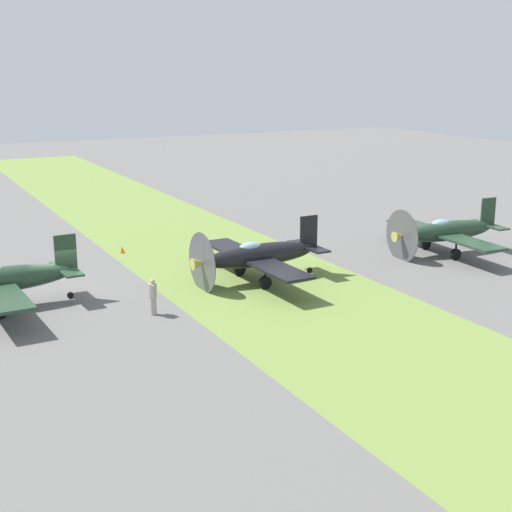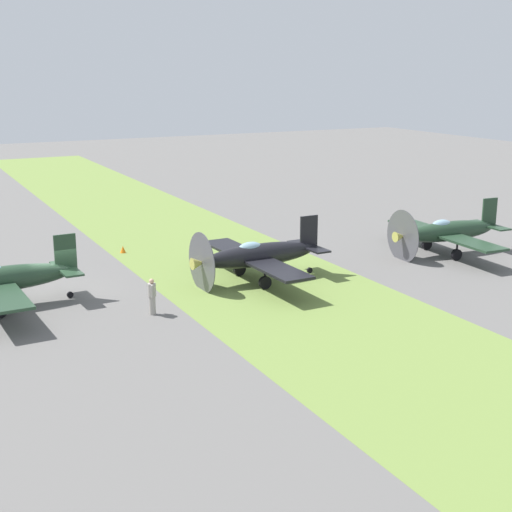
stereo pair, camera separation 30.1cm
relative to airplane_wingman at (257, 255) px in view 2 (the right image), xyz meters
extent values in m
plane|color=#605E5B|center=(2.19, 10.11, -1.43)|extent=(160.00, 160.00, 0.00)
cube|color=olive|center=(2.19, -0.07, -1.43)|extent=(120.00, 11.00, 0.01)
ellipsoid|color=#233D28|center=(1.44, 12.87, 0.00)|extent=(1.53, 6.78, 1.23)
cube|color=#233D28|center=(1.58, 9.80, 0.89)|extent=(0.15, 1.09, 1.88)
cube|color=#233D28|center=(1.58, 9.80, 0.10)|extent=(3.21, 1.03, 0.10)
cylinder|color=black|center=(-0.01, 13.30, -1.10)|extent=(0.25, 0.68, 0.67)
cylinder|color=black|center=(1.59, 9.70, -1.28)|extent=(0.13, 0.32, 0.32)
ellipsoid|color=black|center=(0.00, -0.16, 0.01)|extent=(1.44, 6.79, 1.23)
cube|color=black|center=(-0.01, 0.24, -0.14)|extent=(9.58, 1.98, 0.14)
cube|color=black|center=(0.10, -3.23, 0.90)|extent=(0.13, 1.10, 1.89)
cube|color=black|center=(0.10, -3.23, 0.11)|extent=(3.20, 0.99, 0.10)
cone|color=#B7B24C|center=(-0.11, 3.47, 0.01)|extent=(0.66, 0.71, 0.64)
cylinder|color=#4C4C51|center=(-0.10, 3.27, 0.01)|extent=(3.18, 0.14, 3.18)
ellipsoid|color=#8CB2C6|center=(-0.01, 0.44, 0.44)|extent=(0.74, 1.41, 0.70)
cylinder|color=black|center=(-1.45, 0.30, -1.10)|extent=(0.24, 0.68, 0.68)
cylinder|color=black|center=(-1.45, 0.30, -0.62)|extent=(0.12, 0.12, 0.95)
cylinder|color=black|center=(1.43, 0.39, -1.10)|extent=(0.24, 0.68, 0.68)
cylinder|color=black|center=(1.43, 0.39, -0.62)|extent=(0.12, 0.12, 0.95)
cylinder|color=black|center=(0.10, -3.33, -1.28)|extent=(0.13, 0.32, 0.32)
ellipsoid|color=#233D28|center=(-0.01, -13.18, 0.00)|extent=(1.53, 6.78, 1.23)
cube|color=#233D28|center=(0.01, -12.78, -0.15)|extent=(9.57, 2.12, 0.14)
cube|color=#233D28|center=(-0.15, -16.24, 0.89)|extent=(0.15, 1.09, 1.88)
cube|color=#233D28|center=(-0.15, -16.24, 0.10)|extent=(3.21, 1.03, 0.10)
cone|color=#B7B24C|center=(0.15, -9.57, 0.00)|extent=(0.66, 0.72, 0.63)
cylinder|color=#4C4C51|center=(0.14, -9.76, 0.00)|extent=(3.17, 0.18, 3.17)
ellipsoid|color=#8CB2C6|center=(0.01, -12.58, 0.43)|extent=(0.76, 1.42, 0.69)
cylinder|color=black|center=(-1.42, -12.62, -1.10)|extent=(0.25, 0.68, 0.67)
cylinder|color=black|center=(-1.42, -12.62, -0.62)|extent=(0.12, 0.12, 0.95)
cylinder|color=black|center=(1.44, -12.75, -1.10)|extent=(0.25, 0.68, 0.67)
cylinder|color=black|center=(1.44, -12.75, -0.62)|extent=(0.12, 0.12, 0.95)
cylinder|color=black|center=(-0.16, -16.34, -1.28)|extent=(0.13, 0.32, 0.32)
cylinder|color=#9E998E|center=(-2.70, 6.87, -0.99)|extent=(0.30, 0.30, 0.88)
cylinder|color=#9E998E|center=(-2.70, 6.87, -0.24)|extent=(0.38, 0.38, 0.62)
sphere|color=tan|center=(-2.70, 6.87, 0.18)|extent=(0.23, 0.23, 0.23)
cylinder|color=#9E998E|center=(-2.45, 6.79, -0.24)|extent=(0.11, 0.11, 0.59)
cylinder|color=#9E998E|center=(-2.95, 6.95, -0.24)|extent=(0.11, 0.11, 0.59)
cone|color=orange|center=(9.33, 4.62, -1.21)|extent=(0.36, 0.36, 0.44)
camera|label=1|loc=(-33.79, 17.59, 9.75)|focal=51.71mm
camera|label=2|loc=(-33.93, 17.33, 9.75)|focal=51.71mm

